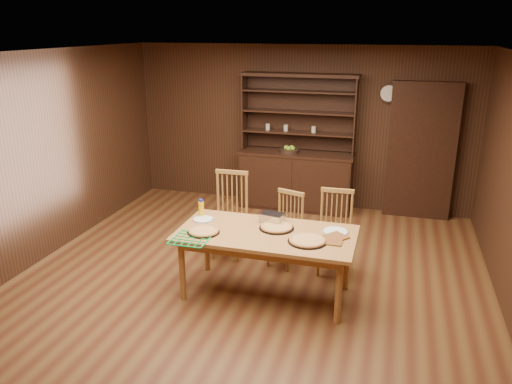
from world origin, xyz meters
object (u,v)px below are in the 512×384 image
(china_hutch, at_px, (296,173))
(dining_table, at_px, (266,239))
(chair_left, at_px, (230,211))
(chair_center, at_px, (287,226))
(juice_bottle, at_px, (201,208))
(chair_right, at_px, (335,229))

(china_hutch, relative_size, dining_table, 1.13)
(china_hutch, distance_m, chair_left, 2.00)
(dining_table, height_order, chair_center, chair_center)
(dining_table, xyz_separation_m, juice_bottle, (-0.85, 0.25, 0.18))
(china_hutch, height_order, chair_center, china_hutch)
(dining_table, height_order, chair_left, chair_left)
(chair_left, height_order, chair_right, chair_left)
(chair_center, relative_size, juice_bottle, 4.46)
(china_hutch, relative_size, chair_center, 2.31)
(chair_center, xyz_separation_m, chair_right, (0.60, -0.02, 0.04))
(dining_table, xyz_separation_m, chair_right, (0.65, 0.81, -0.13))
(china_hutch, bearing_deg, juice_bottle, -102.83)
(china_hutch, relative_size, chair_right, 2.13)
(dining_table, xyz_separation_m, chair_left, (-0.73, 0.92, -0.08))
(china_hutch, xyz_separation_m, chair_center, (0.30, -2.04, -0.10))
(juice_bottle, bearing_deg, dining_table, -16.26)
(china_hutch, bearing_deg, chair_center, -81.52)
(chair_left, xyz_separation_m, chair_center, (0.78, -0.09, -0.09))
(dining_table, bearing_deg, chair_center, 86.74)
(china_hutch, xyz_separation_m, chair_left, (-0.47, -1.95, -0.01))
(chair_center, bearing_deg, dining_table, -75.09)
(china_hutch, distance_m, dining_table, 2.88)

